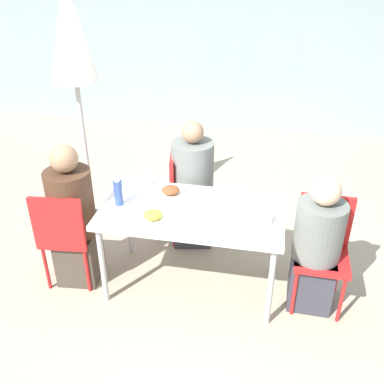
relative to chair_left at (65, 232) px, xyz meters
name	(u,v)px	position (x,y,z in m)	size (l,w,h in m)	color
ground_plane	(192,283)	(0.99, 0.18, -0.52)	(24.00, 24.00, 0.00)	tan
building_facade	(243,27)	(0.99, 4.04, 0.98)	(10.00, 0.20, 3.00)	#89999E
dining_table	(192,216)	(0.99, 0.18, 0.16)	(1.39, 0.76, 0.74)	white
chair_left	(65,232)	(0.00, 0.00, 0.00)	(0.44, 0.44, 0.88)	red
person_left	(74,220)	(0.04, 0.08, 0.06)	(0.36, 0.36, 1.22)	#473D33
chair_right	(322,243)	(1.99, 0.23, 0.00)	(0.41, 0.41, 0.88)	red
person_right	(316,248)	(1.93, 0.15, 0.00)	(0.36, 0.36, 1.12)	#383842
chair_far	(184,190)	(0.78, 0.84, 0.00)	(0.47, 0.47, 0.88)	red
person_far	(193,188)	(0.87, 0.81, 0.05)	(0.40, 0.40, 1.20)	#383842
closed_umbrella	(71,42)	(-0.18, 0.91, 1.27)	(0.40, 0.40, 2.32)	#333333
plate_0	(171,192)	(0.78, 0.36, 0.25)	(0.26, 0.26, 0.07)	white
plate_1	(153,217)	(0.74, -0.02, 0.25)	(0.25, 0.25, 0.07)	white
bottle	(118,192)	(0.42, 0.14, 0.33)	(0.07, 0.07, 0.22)	#334C8E
drinking_cup	(148,180)	(0.56, 0.49, 0.27)	(0.08, 0.08, 0.10)	white
salad_bowl	(259,217)	(1.50, 0.12, 0.25)	(0.20, 0.20, 0.06)	white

